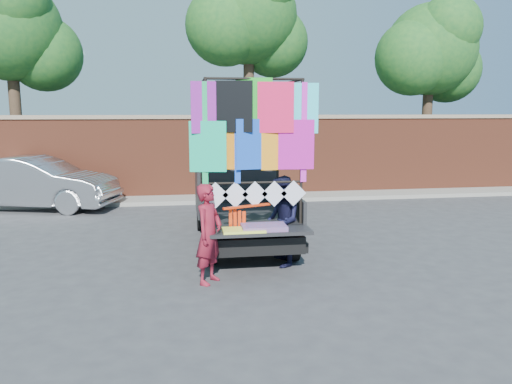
{
  "coord_description": "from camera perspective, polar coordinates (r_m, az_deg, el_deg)",
  "views": [
    {
      "loc": [
        -1.39,
        -8.85,
        2.76
      ],
      "look_at": [
        -0.06,
        -0.25,
        1.33
      ],
      "focal_mm": 35.0,
      "sensor_mm": 36.0,
      "label": 1
    }
  ],
  "objects": [
    {
      "name": "tree_left",
      "position": [
        17.87,
        -26.34,
        15.99
      ],
      "size": [
        4.2,
        3.3,
        7.05
      ],
      "color": "#38281C",
      "rests_on": "ground"
    },
    {
      "name": "pickup_truck",
      "position": [
        11.02,
        -2.14,
        -0.72
      ],
      "size": [
        2.08,
        5.22,
        3.29
      ],
      "color": "black",
      "rests_on": "ground"
    },
    {
      "name": "ground",
      "position": [
        9.38,
        0.13,
        -7.76
      ],
      "size": [
        90.0,
        90.0,
        0.0
      ],
      "primitive_type": "plane",
      "color": "#38383A",
      "rests_on": "ground"
    },
    {
      "name": "woman",
      "position": [
        8.01,
        -5.41,
        -4.79
      ],
      "size": [
        0.64,
        0.7,
        1.61
      ],
      "primitive_type": "imported",
      "rotation": [
        0.0,
        0.0,
        1.0
      ],
      "color": "maroon",
      "rests_on": "ground"
    },
    {
      "name": "man",
      "position": [
        8.88,
        2.94,
        -3.35
      ],
      "size": [
        0.66,
        0.83,
        1.62
      ],
      "primitive_type": "imported",
      "rotation": [
        0.0,
        0.0,
        -1.64
      ],
      "color": "black",
      "rests_on": "ground"
    },
    {
      "name": "tree_right",
      "position": [
        19.27,
        19.47,
        14.76
      ],
      "size": [
        4.2,
        3.3,
        6.62
      ],
      "color": "#38281C",
      "rests_on": "ground"
    },
    {
      "name": "brick_wall",
      "position": [
        15.98,
        -3.78,
        4.18
      ],
      "size": [
        30.0,
        0.45,
        2.61
      ],
      "color": "brown",
      "rests_on": "ground"
    },
    {
      "name": "tree_mid",
      "position": [
        17.39,
        -0.74,
        19.07
      ],
      "size": [
        4.2,
        3.3,
        7.73
      ],
      "color": "#38281C",
      "rests_on": "ground"
    },
    {
      "name": "streamer_bundle",
      "position": [
        8.36,
        -1.68,
        -2.88
      ],
      "size": [
        0.85,
        0.36,
        0.62
      ],
      "color": "red",
      "rests_on": "ground"
    },
    {
      "name": "sedan",
      "position": [
        15.29,
        -23.85,
        0.96
      ],
      "size": [
        4.75,
        2.75,
        1.48
      ],
      "primitive_type": "imported",
      "rotation": [
        0.0,
        0.0,
        1.29
      ],
      "color": "#B2B4B9",
      "rests_on": "ground"
    },
    {
      "name": "curb",
      "position": [
        15.45,
        -3.5,
        -0.73
      ],
      "size": [
        30.0,
        1.2,
        0.12
      ],
      "primitive_type": "cube",
      "color": "gray",
      "rests_on": "ground"
    }
  ]
}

